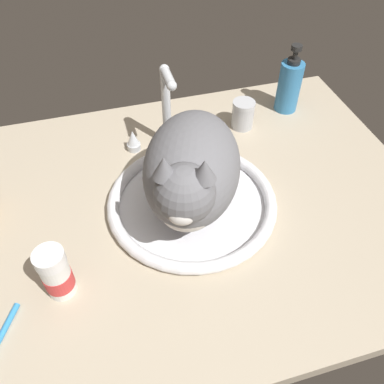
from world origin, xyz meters
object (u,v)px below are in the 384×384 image
at_px(cat, 191,171).
at_px(pill_bottle, 56,274).
at_px(faucet, 167,117).
at_px(metal_jar, 243,114).
at_px(sink_basin, 192,202).
at_px(soap_pump_bottle, 289,85).

height_order(cat, pill_bottle, cat).
bearing_deg(faucet, metal_jar, 5.76).
bearing_deg(sink_basin, soap_pump_bottle, 38.52).
distance_m(faucet, soap_pump_bottle, 0.34).
height_order(sink_basin, pill_bottle, pill_bottle).
xyz_separation_m(faucet, cat, (-0.01, -0.22, 0.03)).
bearing_deg(cat, metal_jar, 50.02).
relative_size(cat, pill_bottle, 3.61).
relative_size(sink_basin, faucet, 1.68).
xyz_separation_m(sink_basin, metal_jar, (0.19, 0.22, 0.02)).
relative_size(faucet, cat, 0.54).
height_order(faucet, metal_jar, faucet).
height_order(sink_basin, faucet, faucet).
xyz_separation_m(sink_basin, faucet, (-0.00, 0.20, 0.07)).
xyz_separation_m(faucet, soap_pump_bottle, (0.33, 0.06, -0.01)).
distance_m(metal_jar, soap_pump_bottle, 0.15).
relative_size(pill_bottle, soap_pump_bottle, 0.60).
distance_m(cat, soap_pump_bottle, 0.44).
bearing_deg(metal_jar, cat, -129.98).
bearing_deg(sink_basin, pill_bottle, -154.83).
bearing_deg(soap_pump_bottle, pill_bottle, -146.98).
bearing_deg(pill_bottle, metal_jar, 37.05).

